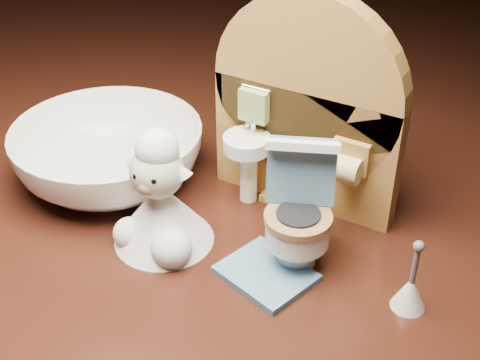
{
  "coord_description": "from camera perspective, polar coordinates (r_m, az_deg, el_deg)",
  "views": [
    {
      "loc": [
        0.15,
        -0.29,
        0.28
      ],
      "look_at": [
        -0.02,
        0.01,
        0.05
      ],
      "focal_mm": 50.0,
      "sensor_mm": 36.0,
      "label": 1
    }
  ],
  "objects": [
    {
      "name": "backdrop_panel",
      "position": [
        0.44,
        5.57,
        5.37
      ],
      "size": [
        0.13,
        0.05,
        0.15
      ],
      "color": "olive",
      "rests_on": "ground"
    },
    {
      "name": "toilet_brush",
      "position": [
        0.39,
        14.33,
        -9.08
      ],
      "size": [
        0.02,
        0.02,
        0.05
      ],
      "color": "white",
      "rests_on": "ground"
    },
    {
      "name": "bath_mat",
      "position": [
        0.41,
        2.26,
        -7.98
      ],
      "size": [
        0.06,
        0.06,
        0.0
      ],
      "primitive_type": "cube",
      "rotation": [
        0.0,
        0.0,
        -0.29
      ],
      "color": "teal",
      "rests_on": "ground"
    },
    {
      "name": "ceramic_bowl",
      "position": [
        0.49,
        -11.15,
        2.13
      ],
      "size": [
        0.15,
        0.15,
        0.04
      ],
      "primitive_type": "imported",
      "rotation": [
        0.0,
        0.0,
        -0.14
      ],
      "color": "white",
      "rests_on": "ground"
    },
    {
      "name": "toy_toilet",
      "position": [
        0.41,
        5.03,
        -3.05
      ],
      "size": [
        0.05,
        0.06,
        0.08
      ],
      "rotation": [
        0.0,
        0.0,
        0.4
      ],
      "color": "white",
      "rests_on": "ground"
    },
    {
      "name": "plush_lamb",
      "position": [
        0.42,
        -6.81,
        -2.14
      ],
      "size": [
        0.06,
        0.06,
        0.08
      ],
      "rotation": [
        0.0,
        0.0,
        0.11
      ],
      "color": "white",
      "rests_on": "ground"
    }
  ]
}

